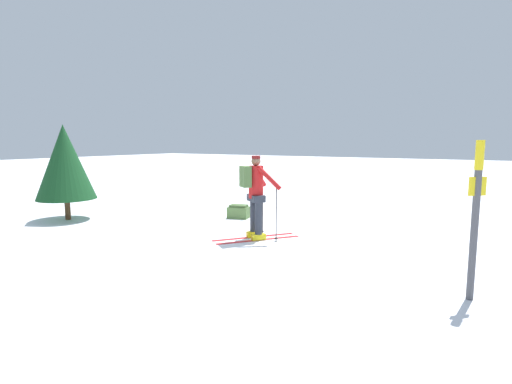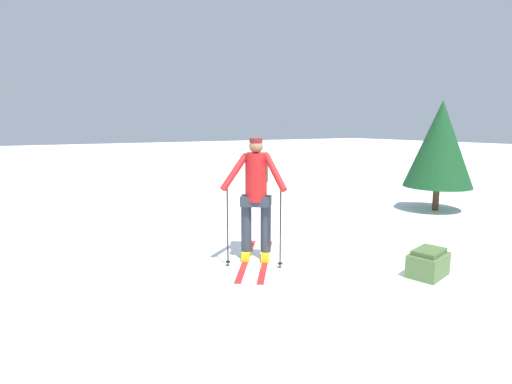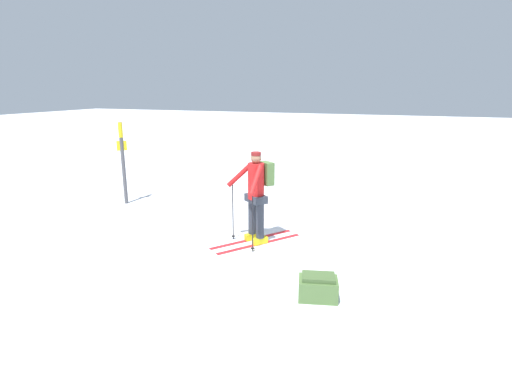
{
  "view_description": "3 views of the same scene",
  "coord_description": "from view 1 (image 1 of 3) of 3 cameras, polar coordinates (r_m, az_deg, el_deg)",
  "views": [
    {
      "loc": [
        7.66,
        4.95,
        2.06
      ],
      "look_at": [
        0.65,
        0.66,
        0.99
      ],
      "focal_mm": 28.0,
      "sensor_mm": 36.0,
      "label": 1
    },
    {
      "loc": [
        -4.09,
        3.51,
        1.93
      ],
      "look_at": [
        0.65,
        0.66,
        0.99
      ],
      "focal_mm": 28.0,
      "sensor_mm": 36.0,
      "label": 2
    },
    {
      "loc": [
        -6.08,
        -1.91,
        2.88
      ],
      "look_at": [
        0.65,
        0.66,
        0.99
      ],
      "focal_mm": 28.0,
      "sensor_mm": 36.0,
      "label": 3
    }
  ],
  "objects": [
    {
      "name": "ground_plane",
      "position": [
        9.35,
        -1.38,
        -5.34
      ],
      "size": [
        80.0,
        80.0,
        0.0
      ],
      "primitive_type": "plane",
      "color": "white"
    },
    {
      "name": "skier",
      "position": [
        8.28,
        -0.11,
        -0.03
      ],
      "size": [
        1.69,
        1.39,
        1.75
      ],
      "color": "red",
      "rests_on": "ground_plane"
    },
    {
      "name": "dropped_backpack",
      "position": [
        10.65,
        -2.5,
        -2.84
      ],
      "size": [
        0.49,
        0.62,
        0.36
      ],
      "color": "#4C6B38",
      "rests_on": "ground_plane"
    },
    {
      "name": "trail_marker",
      "position": [
        5.78,
        28.91,
        -1.97
      ],
      "size": [
        0.18,
        0.19,
        2.06
      ],
      "color": "#4C4C51",
      "rests_on": "ground_plane"
    },
    {
      "name": "pine_tree",
      "position": [
        11.42,
        -25.65,
        3.87
      ],
      "size": [
        1.48,
        1.48,
        2.47
      ],
      "color": "#4C331E",
      "rests_on": "ground_plane"
    }
  ]
}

